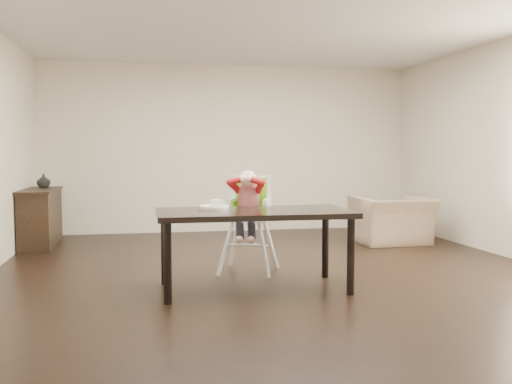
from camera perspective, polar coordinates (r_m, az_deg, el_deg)
ground at (r=6.03m, az=2.35°, el=-8.37°), size 7.00×7.00×0.00m
room_walls at (r=5.92m, az=2.40°, el=9.45°), size 6.02×7.02×2.71m
dining_table at (r=5.34m, az=-0.19°, el=-2.69°), size 1.80×0.90×0.75m
high_chair at (r=6.13m, az=-0.70°, el=-0.83°), size 0.60×0.60×1.10m
plate at (r=5.51m, az=-4.15°, el=-1.36°), size 0.38×0.38×0.08m
armchair at (r=8.28m, az=13.47°, el=-1.99°), size 1.04×0.69×0.89m
sideboard at (r=8.36m, az=-20.74°, el=-2.41°), size 0.44×1.26×0.79m
vase at (r=8.63m, az=-20.48°, el=1.03°), size 0.23×0.23×0.19m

